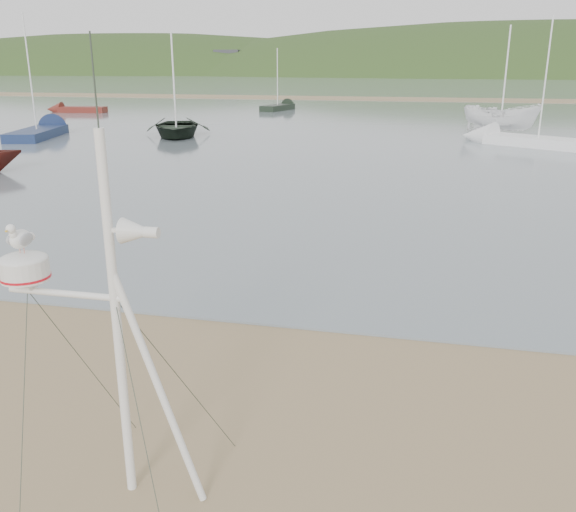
% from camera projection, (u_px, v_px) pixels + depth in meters
% --- Properties ---
extents(ground, '(560.00, 560.00, 0.00)m').
position_uv_depth(ground, '(41.00, 456.00, 6.89)').
color(ground, olive).
rests_on(ground, ground).
extents(water, '(560.00, 256.00, 0.04)m').
position_uv_depth(water, '(413.00, 83.00, 129.46)').
color(water, slate).
rests_on(water, ground).
extents(sandbar, '(560.00, 7.00, 0.07)m').
position_uv_depth(sandbar, '(396.00, 99.00, 71.87)').
color(sandbar, olive).
rests_on(sandbar, water).
extents(hill_ridge, '(620.00, 180.00, 80.00)m').
position_uv_depth(hill_ridge, '(469.00, 129.00, 227.19)').
color(hill_ridge, '#233A17').
rests_on(hill_ridge, ground).
extents(far_cottages, '(294.40, 6.30, 8.00)m').
position_uv_depth(far_cottages, '(430.00, 63.00, 187.05)').
color(far_cottages, silver).
rests_on(far_cottages, ground).
extents(mast_rig, '(2.00, 2.13, 4.51)m').
position_uv_depth(mast_rig, '(116.00, 398.00, 6.02)').
color(mast_rig, silver).
rests_on(mast_rig, ground).
extents(boat_dark, '(3.99, 2.31, 5.37)m').
position_uv_depth(boat_dark, '(174.00, 90.00, 35.05)').
color(boat_dark, black).
rests_on(boat_dark, water).
extents(boat_white, '(2.24, 2.20, 4.67)m').
position_uv_depth(boat_white, '(504.00, 94.00, 37.13)').
color(boat_white, white).
rests_on(boat_white, water).
extents(dinghy_red_far, '(5.43, 1.88, 1.29)m').
position_uv_depth(dinghy_red_far, '(69.00, 109.00, 53.06)').
color(dinghy_red_far, '#5D1D15').
rests_on(dinghy_red_far, ground).
extents(sailboat_white_near, '(6.87, 5.14, 6.97)m').
position_uv_depth(sailboat_white_near, '(504.00, 139.00, 32.81)').
color(sailboat_white_near, white).
rests_on(sailboat_white_near, ground).
extents(sailboat_blue_near, '(3.64, 7.74, 7.45)m').
position_uv_depth(sailboat_blue_near, '(49.00, 129.00, 37.24)').
color(sailboat_blue_near, '#142248').
rests_on(sailboat_blue_near, ground).
extents(sailboat_dark_mid, '(2.72, 5.98, 5.82)m').
position_uv_depth(sailboat_dark_mid, '(284.00, 106.00, 56.43)').
color(sailboat_dark_mid, black).
rests_on(sailboat_dark_mid, ground).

